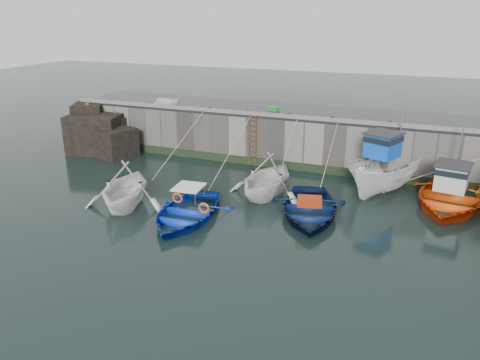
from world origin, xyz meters
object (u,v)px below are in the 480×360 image
at_px(boat_near_blue, 186,218).
at_px(bollard_d, 333,119).
at_px(boat_near_white, 126,205).
at_px(boat_far_white, 385,173).
at_px(boat_near_navy, 308,215).
at_px(bollard_a, 210,109).
at_px(bollard_c, 289,115).
at_px(boat_far_orange, 450,196).
at_px(bollard_e, 390,123).
at_px(bollard_b, 247,112).
at_px(boat_near_blacktrim, 266,195).
at_px(ladder, 252,141).
at_px(fish_crate, 274,109).

height_order(boat_near_blue, bollard_d, bollard_d).
height_order(boat_near_white, boat_far_white, boat_far_white).
distance_m(boat_near_navy, bollard_a, 10.97).
bearing_deg(bollard_c, boat_far_orange, -16.25).
xyz_separation_m(boat_near_white, bollard_e, (11.63, 8.77, 3.30)).
height_order(boat_near_white, bollard_b, bollard_b).
height_order(bollard_a, bollard_d, same).
xyz_separation_m(boat_near_blue, boat_near_blacktrim, (2.55, 4.24, 0.00)).
height_order(boat_near_blacktrim, boat_far_white, boat_far_white).
bearing_deg(boat_far_white, ladder, -167.80).
bearing_deg(boat_far_orange, boat_near_white, -148.75).
distance_m(boat_far_orange, bollard_a, 14.92).
distance_m(boat_near_navy, boat_far_white, 5.62).
distance_m(fish_crate, bollard_d, 4.39).
relative_size(boat_near_white, boat_near_navy, 0.87).
height_order(boat_near_blue, bollard_a, bollard_a).
height_order(ladder, boat_near_blue, ladder).
height_order(bollard_a, bollard_c, same).
distance_m(boat_near_white, bollard_b, 9.88).
distance_m(ladder, bollard_a, 3.47).
xyz_separation_m(ladder, bollard_d, (4.80, 0.34, 1.71)).
xyz_separation_m(ladder, bollard_e, (8.00, 0.34, 1.71)).
height_order(boat_far_orange, fish_crate, boat_far_orange).
distance_m(bollard_a, bollard_b, 2.50).
relative_size(boat_near_blue, bollard_c, 19.24).
height_order(fish_crate, bollard_e, bollard_e).
bearing_deg(boat_near_blacktrim, boat_near_navy, -25.59).
distance_m(fish_crate, bollard_c, 2.20).
distance_m(boat_near_blacktrim, bollard_c, 5.86).
height_order(boat_near_blue, bollard_c, bollard_c).
bearing_deg(boat_near_navy, ladder, 115.65).
height_order(boat_near_blue, bollard_b, bollard_b).
height_order(ladder, boat_far_white, boat_far_white).
xyz_separation_m(fish_crate, bollard_e, (7.27, -1.63, 0.01)).
height_order(boat_near_blacktrim, bollard_b, bollard_b).
relative_size(boat_near_navy, bollard_c, 19.91).
height_order(boat_near_blue, boat_near_navy, boat_near_navy).
relative_size(fish_crate, bollard_d, 2.05).
bearing_deg(fish_crate, bollard_e, 5.38).
distance_m(boat_near_blacktrim, bollard_e, 8.07).
bearing_deg(fish_crate, boat_near_blacktrim, -57.09).
xyz_separation_m(bollard_c, bollard_d, (2.60, 0.00, 0.00)).
height_order(ladder, bollard_a, bollard_a).
xyz_separation_m(ladder, boat_near_blacktrim, (2.45, -4.51, -1.59)).
distance_m(ladder, bollard_b, 1.81).
bearing_deg(boat_near_blue, bollard_d, 56.92).
height_order(ladder, boat_near_blacktrim, ladder).
xyz_separation_m(boat_near_white, boat_far_orange, (15.03, 6.08, 0.43)).
xyz_separation_m(boat_near_blacktrim, boat_far_white, (5.68, 2.91, 1.02)).
height_order(boat_near_navy, bollard_b, bollard_b).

